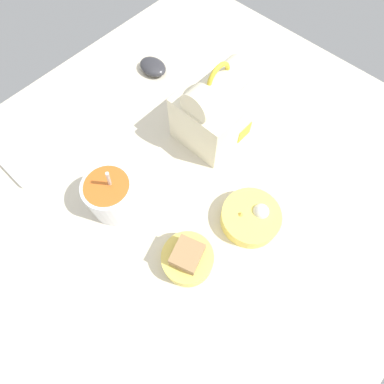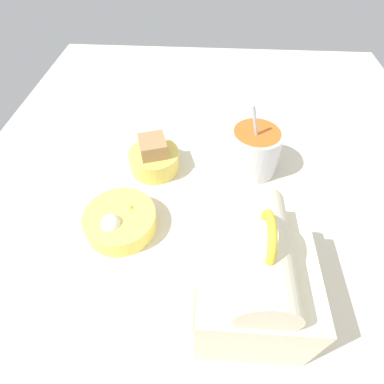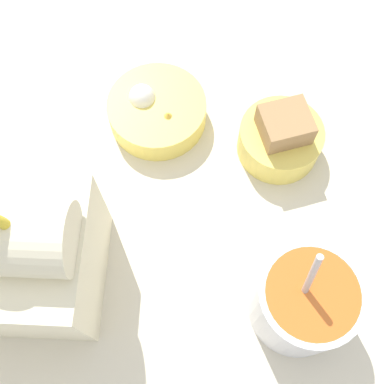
% 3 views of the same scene
% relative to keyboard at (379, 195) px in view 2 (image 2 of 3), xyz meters
% --- Properties ---
extents(desk_surface, '(1.40, 1.10, 0.02)m').
position_rel_keyboard_xyz_m(desk_surface, '(0.00, -0.34, -0.02)').
color(desk_surface, beige).
rests_on(desk_surface, ground).
extents(keyboard, '(0.41, 0.12, 0.02)m').
position_rel_keyboard_xyz_m(keyboard, '(0.00, 0.00, 0.00)').
color(keyboard, silver).
rests_on(keyboard, desk_surface).
extents(lunch_bag, '(0.17, 0.15, 0.22)m').
position_rel_keyboard_xyz_m(lunch_bag, '(0.24, -0.28, 0.08)').
color(lunch_bag, '#EFE5C1').
rests_on(lunch_bag, desk_surface).
extents(soup_cup, '(0.11, 0.11, 0.17)m').
position_rel_keyboard_xyz_m(soup_cup, '(-0.08, -0.26, 0.04)').
color(soup_cup, silver).
rests_on(soup_cup, desk_surface).
extents(bento_bowl_sandwich, '(0.11, 0.11, 0.08)m').
position_rel_keyboard_xyz_m(bento_bowl_sandwich, '(-0.06, -0.47, 0.02)').
color(bento_bowl_sandwich, '#EFD65B').
rests_on(bento_bowl_sandwich, desk_surface).
extents(bento_bowl_snacks, '(0.13, 0.13, 0.06)m').
position_rel_keyboard_xyz_m(bento_bowl_snacks, '(0.10, -0.51, 0.01)').
color(bento_bowl_snacks, '#EFD65B').
rests_on(bento_bowl_snacks, desk_surface).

